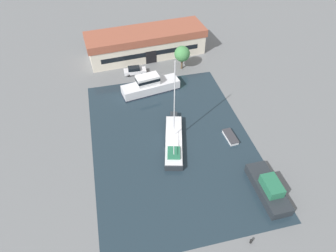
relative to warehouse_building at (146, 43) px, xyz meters
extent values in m
plane|color=slate|center=(-1.02, -28.00, -2.91)|extent=(440.00, 440.00, 0.00)
cube|color=#1E2D38|center=(-1.02, -28.00, -2.91)|extent=(25.54, 35.84, 0.01)
cube|color=beige|center=(0.00, 0.00, -0.84)|extent=(25.99, 9.78, 4.14)
cube|color=brown|center=(0.00, 0.00, 2.04)|extent=(26.77, 10.07, 1.62)
cube|color=black|center=(0.32, -3.83, -1.46)|extent=(2.40, 0.26, 2.90)
cube|color=black|center=(0.32, -3.83, -0.64)|extent=(21.54, 1.87, 1.04)
cylinder|color=brown|center=(6.26, -7.46, -1.75)|extent=(0.38, 0.38, 2.33)
sphere|color=#428447|center=(6.26, -7.46, 0.64)|extent=(3.27, 3.27, 3.27)
cube|color=silver|center=(-3.82, -7.19, -2.26)|extent=(4.68, 1.99, 0.75)
cube|color=black|center=(-4.01, -7.18, -1.59)|extent=(2.46, 1.68, 0.59)
cube|color=black|center=(-2.80, -7.24, -1.62)|extent=(0.11, 1.43, 0.47)
cylinder|color=black|center=(-2.36, -6.46, -2.61)|extent=(0.61, 0.23, 0.60)
cylinder|color=black|center=(-2.43, -8.05, -2.61)|extent=(0.61, 0.23, 0.60)
cylinder|color=black|center=(-5.21, -6.33, -2.61)|extent=(0.61, 0.23, 0.60)
cylinder|color=black|center=(-5.28, -7.92, -2.61)|extent=(0.61, 0.23, 0.60)
cube|color=#23282D|center=(-0.83, -28.53, -2.40)|extent=(5.38, 11.52, 1.01)
cube|color=#23282D|center=(0.69, -22.52, -2.40)|extent=(1.48, 1.46, 1.01)
cube|color=silver|center=(-0.83, -28.53, -1.86)|extent=(5.16, 11.06, 0.08)
cylinder|color=silver|center=(-0.63, -27.71, 5.08)|extent=(0.16, 0.16, 13.80)
cylinder|color=silver|center=(-1.25, -30.16, -0.72)|extent=(1.35, 4.91, 0.12)
cube|color=#236647|center=(-1.59, -31.51, -1.67)|extent=(2.45, 2.85, 0.30)
cube|color=silver|center=(-1.75, -13.87, -1.97)|extent=(11.52, 4.93, 1.88)
cube|color=black|center=(-1.75, -13.87, -2.77)|extent=(11.64, 5.01, 0.18)
cube|color=white|center=(-2.30, -13.96, -0.12)|extent=(4.55, 2.91, 1.83)
cube|color=black|center=(-2.30, -13.96, 0.06)|extent=(4.65, 2.98, 0.58)
cube|color=silver|center=(8.54, -29.53, -2.64)|extent=(1.59, 3.47, 0.54)
cube|color=#333338|center=(8.54, -29.53, -2.33)|extent=(1.68, 3.61, 0.08)
cube|color=#23282D|center=(9.61, -40.44, -2.21)|extent=(3.08, 8.52, 1.39)
cube|color=#236647|center=(9.61, -40.95, -0.84)|extent=(2.13, 3.42, 1.36)
cylinder|color=black|center=(4.27, -46.75, -2.65)|extent=(0.29, 0.29, 0.53)
sphere|color=black|center=(4.27, -46.75, -2.30)|extent=(0.32, 0.32, 0.32)
camera|label=1|loc=(-9.39, -60.54, 32.72)|focal=32.00mm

